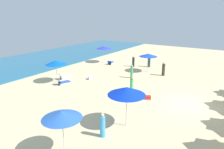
# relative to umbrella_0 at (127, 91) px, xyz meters

# --- Properties ---
(ground_plane) EXTENTS (60.00, 60.00, 0.00)m
(ground_plane) POSITION_rel_umbrella_0_xyz_m (5.66, -2.44, -2.45)
(ground_plane) COLOR beige
(ocean) EXTENTS (60.00, 12.68, 0.12)m
(ocean) POSITION_rel_umbrella_0_xyz_m (5.66, 21.22, -2.39)
(ocean) COLOR #22658B
(ocean) RESTS_ON ground_plane
(umbrella_0) EXTENTS (2.44, 2.44, 2.71)m
(umbrella_0) POSITION_rel_umbrella_0_xyz_m (0.00, 0.00, 0.00)
(umbrella_0) COLOR silver
(umbrella_0) RESTS_ON ground_plane
(umbrella_1) EXTENTS (2.06, 2.06, 2.45)m
(umbrella_1) POSITION_rel_umbrella_0_xyz_m (-4.25, 1.35, -0.20)
(umbrella_1) COLOR silver
(umbrella_1) RESTS_ON ground_plane
(umbrella_2) EXTENTS (2.25, 2.25, 2.47)m
(umbrella_2) POSITION_rel_umbrella_0_xyz_m (14.23, 11.76, -0.18)
(umbrella_2) COLOR silver
(umbrella_2) RESTS_ON ground_plane
(lounge_chair_2_0) EXTENTS (1.52, 0.92, 0.63)m
(lounge_chair_2_0) POSITION_rel_umbrella_0_xyz_m (13.86, 10.36, -2.21)
(lounge_chair_2_0) COLOR silver
(lounge_chair_2_0) RESTS_ON ground_plane
(umbrella_3) EXTENTS (2.26, 2.26, 2.33)m
(umbrella_3) POSITION_rel_umbrella_0_xyz_m (13.02, 4.18, -0.31)
(umbrella_3) COLOR silver
(umbrella_3) RESTS_ON ground_plane
(umbrella_4) EXTENTS (2.19, 2.19, 2.39)m
(umbrella_4) POSITION_rel_umbrella_0_xyz_m (3.89, 10.68, -0.29)
(umbrella_4) COLOR silver
(umbrella_4) RESTS_ON ground_plane
(lounge_chair_4_0) EXTENTS (1.50, 1.14, 0.67)m
(lounge_chair_4_0) POSITION_rel_umbrella_0_xyz_m (5.14, 10.87, -2.20)
(lounge_chair_4_0) COLOR silver
(lounge_chair_4_0) RESTS_ON ground_plane
(lounge_chair_4_1) EXTENTS (1.49, 1.09, 0.66)m
(lounge_chair_4_1) POSITION_rel_umbrella_0_xyz_m (3.71, 9.61, -2.21)
(lounge_chair_4_1) COLOR silver
(lounge_chair_4_1) RESTS_ON ground_plane
(beachgoer_0) EXTENTS (0.54, 0.54, 1.67)m
(beachgoer_0) POSITION_rel_umbrella_0_xyz_m (15.43, 5.04, -1.68)
(beachgoer_0) COLOR #1B3840
(beachgoer_0) RESTS_ON ground_plane
(beachgoer_1) EXTENTS (0.49, 0.49, 1.64)m
(beachgoer_1) POSITION_rel_umbrella_0_xyz_m (12.48, 1.93, -1.69)
(beachgoer_1) COLOR #303429
(beachgoer_1) RESTS_ON ground_plane
(beachgoer_2) EXTENTS (0.35, 0.35, 1.57)m
(beachgoer_2) POSITION_rel_umbrella_0_xyz_m (5.28, 2.39, -1.71)
(beachgoer_2) COLOR #3EB364
(beachgoer_2) RESTS_ON ground_plane
(beachgoer_3) EXTENTS (0.46, 0.46, 1.52)m
(beachgoer_3) POSITION_rel_umbrella_0_xyz_m (14.42, 6.94, -1.73)
(beachgoer_3) COLOR #19272F
(beachgoer_3) RESTS_ON ground_plane
(beachgoer_4) EXTENTS (0.39, 0.39, 1.58)m
(beachgoer_4) POSITION_rel_umbrella_0_xyz_m (9.57, 4.64, -1.68)
(beachgoer_4) COLOR #3BA568
(beachgoer_4) RESTS_ON ground_plane
(beachgoer_5) EXTENTS (0.46, 0.46, 1.53)m
(beachgoer_5) POSITION_rel_umbrella_0_xyz_m (-1.86, 0.56, -1.74)
(beachgoer_5) COLOR #42A0DD
(beachgoer_5) RESTS_ON ground_plane
(cooler_box_0) EXTENTS (0.61, 0.63, 0.36)m
(cooler_box_0) POSITION_rel_umbrella_0_xyz_m (6.55, 8.30, -2.27)
(cooler_box_0) COLOR white
(cooler_box_0) RESTS_ON ground_plane
(cooler_box_2) EXTENTS (0.57, 0.63, 0.31)m
(cooler_box_2) POSITION_rel_umbrella_0_xyz_m (4.88, 0.59, -2.30)
(cooler_box_2) COLOR red
(cooler_box_2) RESTS_ON ground_plane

